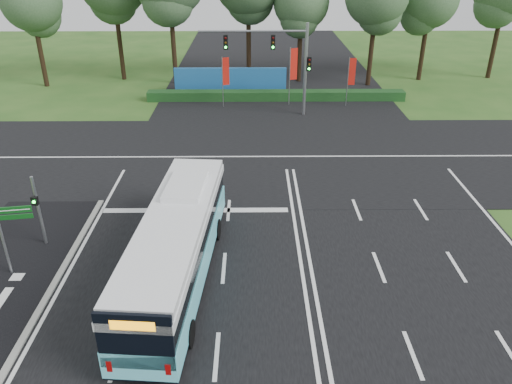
% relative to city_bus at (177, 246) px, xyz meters
% --- Properties ---
extents(ground, '(120.00, 120.00, 0.00)m').
position_rel_city_bus_xyz_m(ground, '(5.09, 0.77, -1.65)').
color(ground, '#29531B').
rests_on(ground, ground).
extents(road_main, '(20.00, 120.00, 0.04)m').
position_rel_city_bus_xyz_m(road_main, '(5.09, 0.77, -1.63)').
color(road_main, black).
rests_on(road_main, ground).
extents(road_cross, '(120.00, 14.00, 0.05)m').
position_rel_city_bus_xyz_m(road_cross, '(5.09, 12.77, -1.62)').
color(road_cross, black).
rests_on(road_cross, ground).
extents(kerb_strip, '(0.25, 18.00, 0.12)m').
position_rel_city_bus_xyz_m(kerb_strip, '(-5.01, -2.23, -1.59)').
color(kerb_strip, gray).
rests_on(kerb_strip, ground).
extents(city_bus, '(3.24, 11.53, 3.27)m').
position_rel_city_bus_xyz_m(city_bus, '(0.00, 0.00, 0.00)').
color(city_bus, '#6DEAFC').
rests_on(city_bus, ground).
extents(pedestrian_signal, '(0.30, 0.42, 3.41)m').
position_rel_city_bus_xyz_m(pedestrian_signal, '(-6.45, 2.71, 0.22)').
color(pedestrian_signal, gray).
rests_on(pedestrian_signal, ground).
extents(street_sign, '(1.40, 0.29, 3.63)m').
position_rel_city_bus_xyz_m(street_sign, '(-6.75, 0.55, 0.67)').
color(street_sign, gray).
rests_on(street_sign, ground).
extents(banner_flag_left, '(0.57, 0.27, 4.12)m').
position_rel_city_bus_xyz_m(banner_flag_left, '(0.86, 23.42, 1.06)').
color(banner_flag_left, gray).
rests_on(banner_flag_left, ground).
extents(banner_flag_mid, '(0.65, 0.32, 4.73)m').
position_rel_city_bus_xyz_m(banner_flag_mid, '(6.33, 24.00, 1.43)').
color(banner_flag_mid, gray).
rests_on(banner_flag_mid, ground).
extents(banner_flag_right, '(0.60, 0.06, 4.05)m').
position_rel_city_bus_xyz_m(banner_flag_right, '(11.02, 23.47, 1.01)').
color(banner_flag_right, gray).
rests_on(banner_flag_right, ground).
extents(traffic_light_gantry, '(8.41, 0.28, 7.00)m').
position_rel_city_bus_xyz_m(traffic_light_gantry, '(5.30, 21.27, 3.02)').
color(traffic_light_gantry, gray).
rests_on(traffic_light_gantry, ground).
extents(hedge, '(22.00, 1.20, 0.80)m').
position_rel_city_bus_xyz_m(hedge, '(5.09, 25.27, -1.25)').
color(hedge, '#143715').
rests_on(hedge, ground).
extents(blue_hoarding, '(10.00, 0.30, 2.20)m').
position_rel_city_bus_xyz_m(blue_hoarding, '(1.09, 27.77, -0.55)').
color(blue_hoarding, '#1D5D9F').
rests_on(blue_hoarding, ground).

